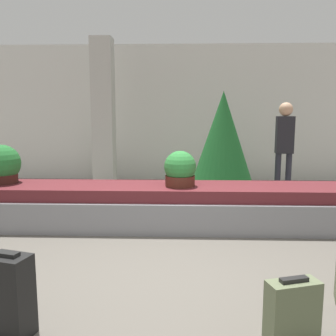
# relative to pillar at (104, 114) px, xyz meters

# --- Properties ---
(ground_plane) EXTENTS (18.00, 18.00, 0.00)m
(ground_plane) POSITION_rel_pillar_xyz_m (1.51, -4.57, -1.60)
(ground_plane) COLOR #59544C
(back_wall) EXTENTS (18.00, 0.06, 3.20)m
(back_wall) POSITION_rel_pillar_xyz_m (1.51, 0.85, 0.00)
(back_wall) COLOR silver
(back_wall) RESTS_ON ground_plane
(carousel) EXTENTS (8.30, 1.00, 0.60)m
(carousel) POSITION_rel_pillar_xyz_m (1.51, -2.92, -1.31)
(carousel) COLOR gray
(carousel) RESTS_ON ground_plane
(pillar) EXTENTS (0.45, 0.45, 3.20)m
(pillar) POSITION_rel_pillar_xyz_m (0.00, 0.00, 0.00)
(pillar) COLOR beige
(pillar) RESTS_ON ground_plane
(suitcase_0) EXTENTS (0.41, 0.27, 0.49)m
(suitcase_0) POSITION_rel_pillar_xyz_m (2.51, -5.65, -1.37)
(suitcase_0) COLOR #5B6647
(suitcase_0) RESTS_ON ground_plane
(suitcase_2) EXTENTS (0.35, 0.29, 0.65)m
(suitcase_2) POSITION_rel_pillar_xyz_m (0.46, -5.65, -1.29)
(suitcase_2) COLOR black
(suitcase_2) RESTS_ON ground_plane
(potted_plant_0) EXTENTS (0.45, 0.45, 0.50)m
(potted_plant_0) POSITION_rel_pillar_xyz_m (1.69, -2.96, -0.77)
(potted_plant_0) COLOR #4C2319
(potted_plant_0) RESTS_ON carousel
(potted_plant_1) EXTENTS (0.54, 0.54, 0.57)m
(potted_plant_1) POSITION_rel_pillar_xyz_m (-0.94, -2.83, -0.74)
(potted_plant_1) COLOR #381914
(potted_plant_1) RESTS_ON carousel
(traveler_0) EXTENTS (0.33, 0.25, 1.81)m
(traveler_0) POSITION_rel_pillar_xyz_m (3.62, -1.14, -0.50)
(traveler_0) COLOR #282833
(traveler_0) RESTS_ON ground_plane
(decorated_tree) EXTENTS (1.24, 1.24, 2.03)m
(decorated_tree) POSITION_rel_pillar_xyz_m (2.48, -1.11, -0.50)
(decorated_tree) COLOR #4C331E
(decorated_tree) RESTS_ON ground_plane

